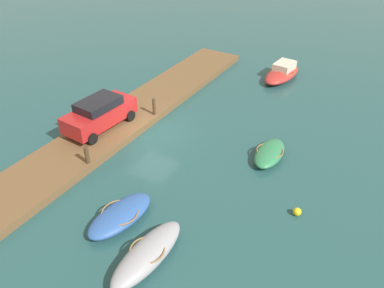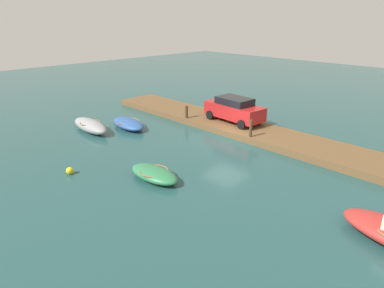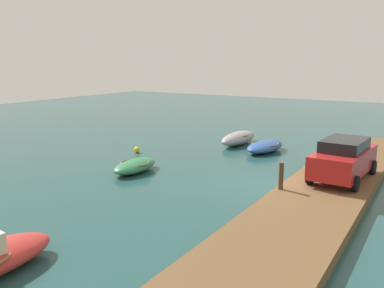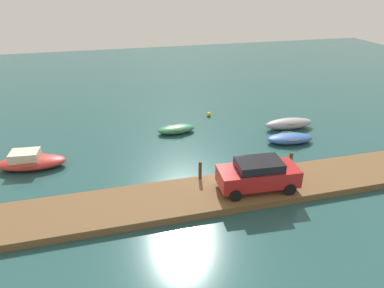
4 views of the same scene
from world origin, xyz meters
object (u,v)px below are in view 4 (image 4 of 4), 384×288
motorboat_red (31,161)px  dinghy_green (176,129)px  mooring_post_mid_west (291,159)px  rowboat_grey (289,124)px  parked_car (258,174)px  marker_buoy (209,114)px  rowboat_blue (290,138)px  mooring_post_west (200,170)px

motorboat_red → dinghy_green: size_ratio=1.45×
dinghy_green → mooring_post_mid_west: size_ratio=3.30×
rowboat_grey → dinghy_green: (-8.91, 1.47, -0.11)m
dinghy_green → parked_car: size_ratio=0.67×
parked_car → motorboat_red: bearing=157.3°
rowboat_grey → marker_buoy: size_ratio=10.80×
dinghy_green → marker_buoy: size_ratio=8.12×
mooring_post_mid_west → parked_car: bearing=-149.5°
rowboat_grey → dinghy_green: 9.03m
rowboat_grey → marker_buoy: (-5.44, 4.14, -0.24)m
motorboat_red → parked_car: size_ratio=0.98×
motorboat_red → rowboat_blue: bearing=2.6°
rowboat_grey → dinghy_green: rowboat_grey is taller
dinghy_green → mooring_post_west: 7.58m
rowboat_blue → marker_buoy: size_ratio=9.58×
motorboat_red → marker_buoy: (13.59, 5.65, -0.29)m
motorboat_red → dinghy_green: bearing=21.6°
rowboat_grey → mooring_post_west: mooring_post_west is taller
motorboat_red → rowboat_grey: motorboat_red is taller
rowboat_blue → marker_buoy: bearing=130.0°
motorboat_red → parked_car: bearing=-21.4°
mooring_post_west → mooring_post_mid_west: mooring_post_west is taller
rowboat_blue → dinghy_green: rowboat_blue is taller
rowboat_blue → parked_car: 7.61m
dinghy_green → marker_buoy: 4.38m
motorboat_red → dinghy_green: 10.55m
dinghy_green → marker_buoy: (3.47, 2.66, -0.13)m
rowboat_blue → mooring_post_west: size_ratio=3.26×
marker_buoy → dinghy_green: bearing=-142.5°
marker_buoy → rowboat_blue: bearing=-56.7°
motorboat_red → mooring_post_west: bearing=-19.5°
motorboat_red → mooring_post_mid_west: size_ratio=4.79×
rowboat_grey → motorboat_red: bearing=-173.3°
rowboat_blue → rowboat_grey: 2.61m
rowboat_blue → mooring_post_west: (-7.91, -3.76, 0.63)m
rowboat_blue → rowboat_grey: (1.19, 2.32, 0.10)m
motorboat_red → parked_car: 14.24m
rowboat_blue → parked_car: bearing=-126.1°
mooring_post_mid_west → marker_buoy: mooring_post_mid_west is taller
mooring_post_west → mooring_post_mid_west: bearing=0.0°
motorboat_red → mooring_post_west: (9.93, -4.56, 0.49)m
mooring_post_west → dinghy_green: bearing=88.6°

